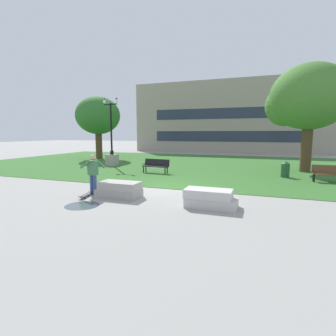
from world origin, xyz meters
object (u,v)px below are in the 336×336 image
park_bench_near_right (331,173)px  trash_bin (285,169)px  concrete_block_left (210,199)px  park_bench_near_left (156,165)px  lamp_post_right (112,152)px  concrete_block_center (119,190)px  person_skateboarder (93,172)px  skateboard (86,195)px

park_bench_near_right → trash_bin: bearing=155.6°
concrete_block_left → park_bench_near_left: size_ratio=1.00×
lamp_post_right → concrete_block_center: bearing=-56.5°
person_skateboarder → lamp_post_right: bearing=117.5°
concrete_block_left → concrete_block_center: bearing=177.0°
concrete_block_center → skateboard: 1.40m
concrete_block_left → person_skateboarder: 5.08m
concrete_block_center → concrete_block_left: same height
concrete_block_left → person_skateboarder: person_skateboarder is taller
person_skateboarder → lamp_post_right: (-4.66, 8.95, 0.12)m
concrete_block_left → park_bench_near_right: (5.12, 6.80, 0.23)m
concrete_block_center → person_skateboarder: (-1.24, -0.02, 0.67)m
park_bench_near_right → trash_bin: size_ratio=1.88×
person_skateboarder → skateboard: size_ratio=1.65×
person_skateboarder → park_bench_near_left: 6.57m
concrete_block_center → skateboard: concrete_block_center is taller
lamp_post_right → trash_bin: size_ratio=5.56×
lamp_post_right → person_skateboarder: bearing=-62.5°
park_bench_near_left → park_bench_near_right: size_ratio=1.02×
concrete_block_left → lamp_post_right: bearing=136.7°
park_bench_near_right → skateboard: bearing=-145.4°
concrete_block_center → park_bench_near_left: 6.63m
skateboard → lamp_post_right: size_ratio=0.19×
concrete_block_left → park_bench_near_left: (-4.87, 6.73, 0.23)m
concrete_block_left → park_bench_near_left: park_bench_near_left is taller
person_skateboarder → skateboard: 0.99m
trash_bin → park_bench_near_left: bearing=-172.5°
park_bench_near_left → trash_bin: trash_bin is taller
person_skateboarder → trash_bin: 11.04m
trash_bin → park_bench_near_right: bearing=-24.4°
park_bench_near_left → lamp_post_right: lamp_post_right is taller
skateboard → concrete_block_center: bearing=19.0°
concrete_block_left → skateboard: concrete_block_left is taller
person_skateboarder → lamp_post_right: size_ratio=0.32×
concrete_block_center → skateboard: size_ratio=1.73×
concrete_block_left → person_skateboarder: bearing=177.9°
concrete_block_center → concrete_block_left: 3.79m
skateboard → park_bench_near_right: (10.22, 7.05, 0.45)m
skateboard → trash_bin: (8.08, 8.02, 0.42)m
concrete_block_center → person_skateboarder: bearing=-179.2°
person_skateboarder → park_bench_near_left: bearing=88.6°
person_skateboarder → park_bench_near_right: (10.15, 6.61, -0.44)m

